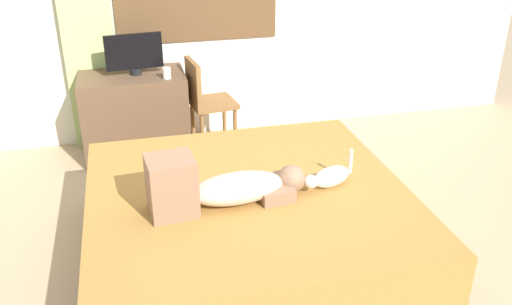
# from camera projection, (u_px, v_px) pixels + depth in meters

# --- Properties ---
(ground_plane) EXTENTS (16.00, 16.00, 0.00)m
(ground_plane) POSITION_uv_depth(u_px,v_px,m) (271.00, 265.00, 3.48)
(ground_plane) COLOR tan
(bed) EXTENTS (1.98, 1.92, 0.51)m
(bed) POSITION_uv_depth(u_px,v_px,m) (248.00, 226.00, 3.42)
(bed) COLOR #997A56
(bed) RESTS_ON ground
(person_lying) EXTENTS (0.94, 0.34, 0.34)m
(person_lying) POSITION_uv_depth(u_px,v_px,m) (221.00, 187.00, 3.12)
(person_lying) COLOR #CCB299
(person_lying) RESTS_ON bed
(cat) EXTENTS (0.35, 0.18, 0.21)m
(cat) POSITION_uv_depth(u_px,v_px,m) (329.00, 177.00, 3.32)
(cat) COLOR silver
(cat) RESTS_ON bed
(desk) EXTENTS (0.90, 0.56, 0.74)m
(desk) POSITION_uv_depth(u_px,v_px,m) (135.00, 115.00, 4.81)
(desk) COLOR brown
(desk) RESTS_ON ground
(tv_monitor) EXTENTS (0.48, 0.10, 0.35)m
(tv_monitor) POSITION_uv_depth(u_px,v_px,m) (134.00, 54.00, 4.58)
(tv_monitor) COLOR black
(tv_monitor) RESTS_ON desk
(cup) EXTENTS (0.07, 0.07, 0.09)m
(cup) POSITION_uv_depth(u_px,v_px,m) (167.00, 73.00, 4.54)
(cup) COLOR white
(cup) RESTS_ON desk
(chair_by_desk) EXTENTS (0.43, 0.43, 0.86)m
(chair_by_desk) POSITION_uv_depth(u_px,v_px,m) (205.00, 99.00, 4.78)
(chair_by_desk) COLOR brown
(chair_by_desk) RESTS_ON ground
(curtain_left) EXTENTS (0.44, 0.06, 2.37)m
(curtain_left) POSITION_uv_depth(u_px,v_px,m) (85.00, 18.00, 4.63)
(curtain_left) COLOR #ADCC75
(curtain_left) RESTS_ON ground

